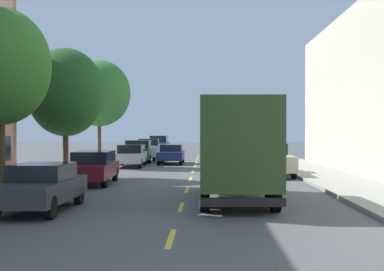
# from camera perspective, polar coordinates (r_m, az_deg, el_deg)

# --- Properties ---
(ground_plane) EXTENTS (160.00, 160.00, 0.00)m
(ground_plane) POSITION_cam_1_polar(r_m,az_deg,el_deg) (35.18, 0.22, -3.48)
(ground_plane) COLOR #4C4C4F
(sidewalk_left) EXTENTS (3.20, 120.00, 0.14)m
(sidewalk_left) POSITION_cam_1_polar(r_m,az_deg,el_deg) (34.10, -11.89, -3.50)
(sidewalk_left) COLOR #99968E
(sidewalk_left) RESTS_ON ground_plane
(sidewalk_right) EXTENTS (3.20, 120.00, 0.14)m
(sidewalk_right) POSITION_cam_1_polar(r_m,az_deg,el_deg) (33.76, 12.31, -3.54)
(sidewalk_right) COLOR #99968E
(sidewalk_right) RESTS_ON ground_plane
(lane_centerline_dashes) EXTENTS (0.14, 47.20, 0.01)m
(lane_centerline_dashes) POSITION_cam_1_polar(r_m,az_deg,el_deg) (29.69, -0.02, -4.21)
(lane_centerline_dashes) COLOR yellow
(lane_centerline_dashes) RESTS_ON ground_plane
(street_tree_second) EXTENTS (3.49, 3.49, 6.63)m
(street_tree_second) POSITION_cam_1_polar(r_m,az_deg,el_deg) (20.05, -19.68, 6.91)
(street_tree_second) COLOR #47331E
(street_tree_second) RESTS_ON sidewalk_left
(street_tree_third) EXTENTS (3.91, 3.91, 6.54)m
(street_tree_third) POSITION_cam_1_polar(r_m,az_deg,el_deg) (28.25, -13.28, 4.48)
(street_tree_third) COLOR #47331E
(street_tree_third) RESTS_ON sidewalk_left
(street_tree_farthest) EXTENTS (4.17, 4.17, 7.07)m
(street_tree_farthest) POSITION_cam_1_polar(r_m,az_deg,el_deg) (36.71, -9.81, 4.44)
(street_tree_farthest) COLOR #47331E
(street_tree_farthest) RESTS_ON sidewalk_left
(delivery_box_truck) EXTENTS (2.45, 7.34, 3.45)m
(delivery_box_truck) POSITION_cam_1_polar(r_m,az_deg,el_deg) (18.41, 4.64, -1.05)
(delivery_box_truck) COLOR #2D471E
(delivery_box_truck) RESTS_ON ground_plane
(parked_pickup_forest) EXTENTS (2.06, 5.32, 1.73)m
(parked_pickup_forest) POSITION_cam_1_polar(r_m,az_deg,el_deg) (41.87, -5.54, -1.72)
(parked_pickup_forest) COLOR #194C28
(parked_pickup_forest) RESTS_ON ground_plane
(parked_pickup_champagne) EXTENTS (2.09, 5.33, 1.73)m
(parked_pickup_champagne) POSITION_cam_1_polar(r_m,az_deg,el_deg) (29.60, 8.50, -2.63)
(parked_pickup_champagne) COLOR tan
(parked_pickup_champagne) RESTS_ON ground_plane
(parked_suv_teal) EXTENTS (1.97, 4.81, 1.93)m
(parked_suv_teal) POSITION_cam_1_polar(r_m,az_deg,el_deg) (57.68, -3.52, -0.96)
(parked_suv_teal) COLOR #195B60
(parked_suv_teal) RESTS_ON ground_plane
(parked_wagon_silver) EXTENTS (1.93, 4.74, 1.50)m
(parked_wagon_silver) POSITION_cam_1_polar(r_m,az_deg,el_deg) (36.81, -6.49, -2.06)
(parked_wagon_silver) COLOR #B2B5BA
(parked_wagon_silver) RESTS_ON ground_plane
(parked_pickup_sky) EXTENTS (2.15, 5.35, 1.73)m
(parked_pickup_sky) POSITION_cam_1_polar(r_m,az_deg,el_deg) (49.49, -4.52, -1.38)
(parked_pickup_sky) COLOR #7A9EC6
(parked_pickup_sky) RESTS_ON ground_plane
(parked_wagon_red) EXTENTS (1.88, 4.72, 1.50)m
(parked_wagon_red) POSITION_cam_1_polar(r_m,az_deg,el_deg) (51.12, 5.38, -1.35)
(parked_wagon_red) COLOR #AD1E1E
(parked_wagon_red) RESTS_ON ground_plane
(parked_sedan_charcoal) EXTENTS (1.88, 4.53, 1.43)m
(parked_sedan_charcoal) POSITION_cam_1_polar(r_m,az_deg,el_deg) (17.05, -15.76, -5.20)
(parked_sedan_charcoal) COLOR #333338
(parked_sedan_charcoal) RESTS_ON ground_plane
(parked_wagon_burgundy) EXTENTS (1.95, 4.75, 1.50)m
(parked_wagon_burgundy) POSITION_cam_1_polar(r_m,az_deg,el_deg) (25.10, -10.47, -3.25)
(parked_wagon_burgundy) COLOR maroon
(parked_wagon_burgundy) RESTS_ON ground_plane
(parked_wagon_orange) EXTENTS (1.87, 4.72, 1.50)m
(parked_wagon_orange) POSITION_cam_1_polar(r_m,az_deg,el_deg) (37.99, 7.03, -1.98)
(parked_wagon_orange) COLOR orange
(parked_wagon_orange) RESTS_ON ground_plane
(moving_navy_sedan) EXTENTS (1.80, 4.50, 1.43)m
(moving_navy_sedan) POSITION_cam_1_polar(r_m,az_deg,el_deg) (39.80, -2.22, -1.94)
(moving_navy_sedan) COLOR navy
(moving_navy_sedan) RESTS_ON ground_plane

